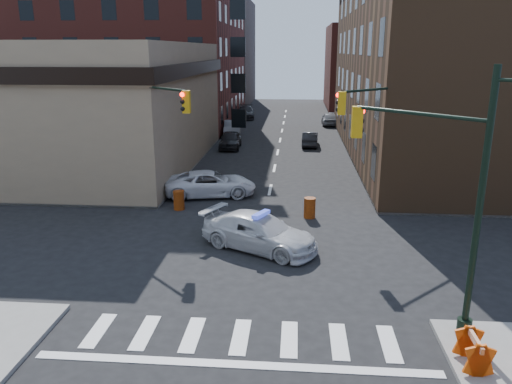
% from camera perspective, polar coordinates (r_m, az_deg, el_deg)
% --- Properties ---
extents(ground, '(140.00, 140.00, 0.00)m').
position_cam_1_polar(ground, '(22.00, 0.20, -6.80)').
color(ground, black).
rests_on(ground, ground).
extents(sidewalk_nw, '(34.00, 54.50, 0.15)m').
position_cam_1_polar(sidewalk_nw, '(59.01, -20.14, 6.77)').
color(sidewalk_nw, gray).
rests_on(sidewalk_nw, ground).
extents(sidewalk_ne, '(34.00, 54.50, 0.15)m').
position_cam_1_polar(sidewalk_ne, '(57.77, 26.53, 5.89)').
color(sidewalk_ne, gray).
rests_on(sidewalk_ne, ground).
extents(bank_building, '(22.00, 22.00, 9.00)m').
position_cam_1_polar(bank_building, '(41.35, -22.35, 9.21)').
color(bank_building, '#8A755A').
rests_on(bank_building, ground).
extents(apartment_block, '(25.00, 25.00, 24.00)m').
position_cam_1_polar(apartment_block, '(63.58, -14.52, 18.62)').
color(apartment_block, maroon).
rests_on(apartment_block, ground).
extents(commercial_row_ne, '(14.00, 34.00, 14.00)m').
position_cam_1_polar(commercial_row_ne, '(44.25, 20.17, 13.06)').
color(commercial_row_ne, '#4E341F').
rests_on(commercial_row_ne, ground).
extents(filler_nw, '(20.00, 18.00, 16.00)m').
position_cam_1_polar(filler_nw, '(84.09, -7.67, 15.47)').
color(filler_nw, brown).
rests_on(filler_nw, ground).
extents(filler_ne, '(16.00, 16.00, 12.00)m').
position_cam_1_polar(filler_ne, '(79.25, 14.10, 13.68)').
color(filler_ne, maroon).
rests_on(filler_ne, ground).
extents(signal_pole_se, '(5.40, 5.27, 8.00)m').
position_cam_1_polar(signal_pole_se, '(15.85, 20.86, 0.66)').
color(signal_pole_se, black).
rests_on(signal_pole_se, sidewalk_se).
extents(signal_pole_nw, '(3.58, 3.67, 8.00)m').
position_cam_1_polar(signal_pole_nw, '(26.95, -11.47, 6.73)').
color(signal_pole_nw, black).
rests_on(signal_pole_nw, sidewalk_nw).
extents(signal_pole_ne, '(3.67, 3.58, 8.00)m').
position_cam_1_polar(signal_pole_ne, '(26.27, 14.03, 6.34)').
color(signal_pole_ne, black).
rests_on(signal_pole_ne, sidewalk_ne).
extents(tree_ne_near, '(3.00, 3.00, 4.85)m').
position_cam_1_polar(tree_ne_near, '(46.88, 12.07, 9.46)').
color(tree_ne_near, black).
rests_on(tree_ne_near, sidewalk_ne).
extents(tree_ne_far, '(3.00, 3.00, 4.85)m').
position_cam_1_polar(tree_ne_far, '(54.78, 11.04, 10.41)').
color(tree_ne_far, black).
rests_on(tree_ne_far, sidewalk_ne).
extents(police_car, '(5.77, 4.42, 1.56)m').
position_cam_1_polar(police_car, '(22.01, 0.39, -4.61)').
color(police_car, silver).
rests_on(police_car, ground).
extents(pickup, '(5.84, 3.57, 1.51)m').
position_cam_1_polar(pickup, '(30.10, -5.22, 0.96)').
color(pickup, white).
rests_on(pickup, ground).
extents(parked_car_wnear, '(1.90, 4.47, 1.51)m').
position_cam_1_polar(parked_car_wnear, '(44.80, -2.95, 5.96)').
color(parked_car_wnear, black).
rests_on(parked_car_wnear, ground).
extents(parked_car_wfar, '(2.01, 4.76, 1.53)m').
position_cam_1_polar(parked_car_wfar, '(51.63, -2.71, 7.31)').
color(parked_car_wfar, gray).
rests_on(parked_car_wfar, ground).
extents(parked_car_wdeep, '(2.70, 5.59, 1.57)m').
position_cam_1_polar(parked_car_wdeep, '(64.73, -1.19, 9.10)').
color(parked_car_wdeep, black).
rests_on(parked_car_wdeep, ground).
extents(parked_car_enear, '(1.54, 3.99, 1.30)m').
position_cam_1_polar(parked_car_enear, '(46.10, 6.19, 6.04)').
color(parked_car_enear, black).
rests_on(parked_car_enear, ground).
extents(parked_car_efar, '(1.76, 4.38, 1.49)m').
position_cam_1_polar(parked_car_efar, '(59.55, 8.42, 8.29)').
color(parked_car_efar, gray).
rests_on(parked_car_efar, ground).
extents(pedestrian_a, '(0.69, 0.59, 1.60)m').
position_cam_1_polar(pedestrian_a, '(31.81, -12.56, 1.81)').
color(pedestrian_a, black).
rests_on(pedestrian_a, sidewalk_nw).
extents(pedestrian_b, '(0.90, 0.76, 1.63)m').
position_cam_1_polar(pedestrian_b, '(32.52, -18.28, 1.72)').
color(pedestrian_b, black).
rests_on(pedestrian_b, sidewalk_nw).
extents(pedestrian_c, '(1.11, 1.19, 1.96)m').
position_cam_1_polar(pedestrian_c, '(32.93, -16.60, 2.33)').
color(pedestrian_c, black).
rests_on(pedestrian_c, sidewalk_nw).
extents(barrel_road, '(0.68, 0.68, 1.08)m').
position_cam_1_polar(barrel_road, '(26.26, 6.15, -1.81)').
color(barrel_road, red).
rests_on(barrel_road, ground).
extents(barrel_bank, '(0.65, 0.65, 1.06)m').
position_cam_1_polar(barrel_bank, '(27.77, -8.81, -0.94)').
color(barrel_bank, '#C53B09').
rests_on(barrel_bank, ground).
extents(barricade_se_a, '(0.61, 1.21, 0.91)m').
position_cam_1_polar(barricade_se_a, '(15.44, 23.61, -16.34)').
color(barricade_se_a, '#DA420A').
rests_on(barricade_se_a, sidewalk_se).
extents(barricade_nw_a, '(1.44, 0.82, 1.03)m').
position_cam_1_polar(barricade_nw_a, '(30.49, -11.59, 0.72)').
color(barricade_nw_a, orange).
rests_on(barricade_nw_a, sidewalk_nw).
extents(barricade_nw_b, '(1.30, 0.81, 0.91)m').
position_cam_1_polar(barricade_nw_b, '(30.68, -14.67, 0.49)').
color(barricade_nw_b, orange).
rests_on(barricade_nw_b, sidewalk_nw).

